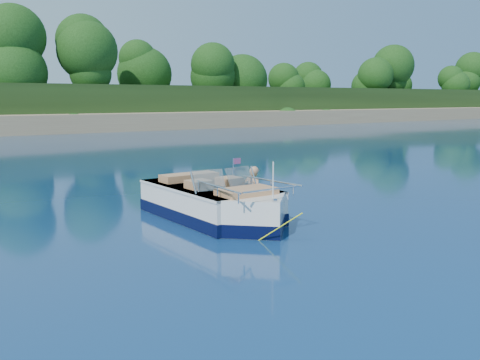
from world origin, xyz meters
The scene contains 4 objects.
ground centered at (0.00, 0.00, 0.00)m, with size 160.00×160.00×0.00m, color #091D3F.
motorboat centered at (1.51, 1.97, 0.34)m, with size 1.97×5.30×1.76m.
tow_tube centered at (3.43, 3.23, 0.09)m, with size 1.69×1.69×0.35m.
boy centered at (3.29, 3.14, 0.00)m, with size 0.54×0.35×1.47m, color tan.
Camera 1 is at (-4.87, -8.29, 2.80)m, focal length 40.00 mm.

